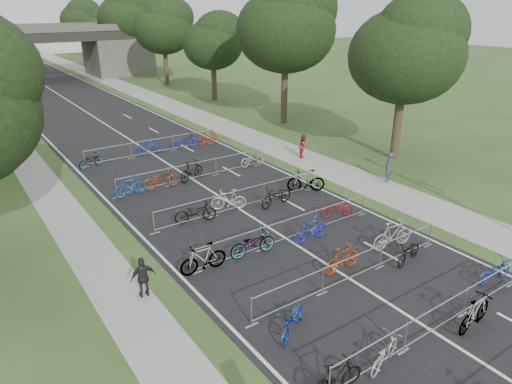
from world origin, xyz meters
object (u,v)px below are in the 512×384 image
Objects in this scene: overpass_bridge at (32,53)px; pedestrian_a at (388,167)px; pedestrian_c at (143,277)px; pedestrian_b at (304,146)px.

pedestrian_a is at bearing -79.94° from overpass_bridge.
pedestrian_a reaches higher than pedestrian_c.
overpass_bridge reaches higher than pedestrian_c.
pedestrian_c is (-6.80, -54.27, -2.76)m from overpass_bridge.
overpass_bridge is 17.51× the size of pedestrian_a.
pedestrian_a is 1.10× the size of pedestrian_b.
pedestrian_a reaches higher than pedestrian_b.
pedestrian_b reaches higher than pedestrian_c.
overpass_bridge is at bearing 62.76° from pedestrian_b.
pedestrian_c is at bearing -97.14° from overpass_bridge.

